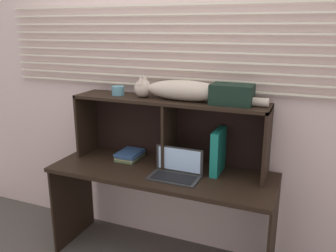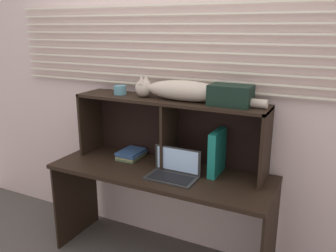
{
  "view_description": "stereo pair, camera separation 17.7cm",
  "coord_description": "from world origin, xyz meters",
  "px_view_note": "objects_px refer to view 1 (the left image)",
  "views": [
    {
      "loc": [
        0.94,
        -1.92,
        1.73
      ],
      "look_at": [
        0.0,
        0.35,
        1.04
      ],
      "focal_mm": 37.68,
      "sensor_mm": 36.0,
      "label": 1
    },
    {
      "loc": [
        1.11,
        -1.85,
        1.73
      ],
      "look_at": [
        0.0,
        0.35,
        1.04
      ],
      "focal_mm": 37.68,
      "sensor_mm": 36.0,
      "label": 2
    }
  ],
  "objects_px": {
    "book_stack": "(130,155)",
    "storage_box": "(232,94)",
    "small_basket": "(118,91)",
    "laptop": "(176,171)",
    "binder_upright": "(218,151)",
    "cat": "(182,91)"
  },
  "relations": [
    {
      "from": "laptop",
      "to": "binder_upright",
      "type": "distance_m",
      "value": 0.33
    },
    {
      "from": "laptop",
      "to": "small_basket",
      "type": "height_order",
      "value": "small_basket"
    },
    {
      "from": "laptop",
      "to": "binder_upright",
      "type": "bearing_deg",
      "value": 37.27
    },
    {
      "from": "binder_upright",
      "to": "book_stack",
      "type": "xyz_separation_m",
      "value": [
        -0.7,
        0.0,
        -0.13
      ]
    },
    {
      "from": "cat",
      "to": "book_stack",
      "type": "relative_size",
      "value": 4.02
    },
    {
      "from": "laptop",
      "to": "storage_box",
      "type": "xyz_separation_m",
      "value": [
        0.32,
        0.19,
        0.52
      ]
    },
    {
      "from": "cat",
      "to": "binder_upright",
      "type": "relative_size",
      "value": 3.06
    },
    {
      "from": "binder_upright",
      "to": "book_stack",
      "type": "relative_size",
      "value": 1.32
    },
    {
      "from": "laptop",
      "to": "small_basket",
      "type": "distance_m",
      "value": 0.76
    },
    {
      "from": "book_stack",
      "to": "storage_box",
      "type": "xyz_separation_m",
      "value": [
        0.78,
        -0.0,
        0.54
      ]
    },
    {
      "from": "laptop",
      "to": "book_stack",
      "type": "bearing_deg",
      "value": 157.84
    },
    {
      "from": "laptop",
      "to": "binder_upright",
      "type": "height_order",
      "value": "binder_upright"
    },
    {
      "from": "small_basket",
      "to": "storage_box",
      "type": "bearing_deg",
      "value": 0.0
    },
    {
      "from": "storage_box",
      "to": "cat",
      "type": "bearing_deg",
      "value": -180.0
    },
    {
      "from": "laptop",
      "to": "small_basket",
      "type": "relative_size",
      "value": 3.65
    },
    {
      "from": "cat",
      "to": "storage_box",
      "type": "distance_m",
      "value": 0.35
    },
    {
      "from": "small_basket",
      "to": "storage_box",
      "type": "height_order",
      "value": "storage_box"
    },
    {
      "from": "storage_box",
      "to": "binder_upright",
      "type": "bearing_deg",
      "value": 180.0
    },
    {
      "from": "laptop",
      "to": "binder_upright",
      "type": "relative_size",
      "value": 1.1
    },
    {
      "from": "small_basket",
      "to": "binder_upright",
      "type": "bearing_deg",
      "value": 0.0
    },
    {
      "from": "cat",
      "to": "book_stack",
      "type": "distance_m",
      "value": 0.69
    },
    {
      "from": "cat",
      "to": "laptop",
      "type": "xyz_separation_m",
      "value": [
        0.03,
        -0.19,
        -0.53
      ]
    }
  ]
}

